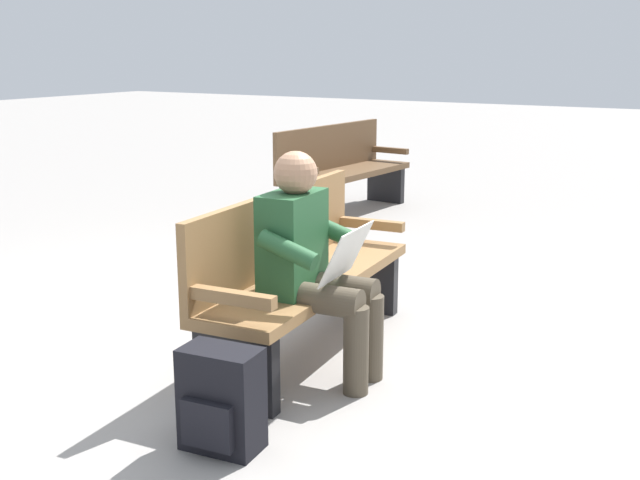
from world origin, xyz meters
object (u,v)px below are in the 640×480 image
bench_near (299,272)px  person_seated (312,260)px  bench_far (341,169)px  backpack (221,401)px

bench_near → person_seated: bearing=37.3°
person_seated → bench_far: size_ratio=0.64×
bench_far → backpack: bearing=28.0°
bench_near → backpack: bench_near is taller
bench_near → bench_far: 3.85m
person_seated → bench_far: (-3.76, -1.92, -0.17)m
backpack → bench_far: bearing=-156.8°
bench_near → bench_far: bearing=-159.4°
bench_near → bench_far: same height
person_seated → backpack: (0.86, 0.06, -0.41)m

